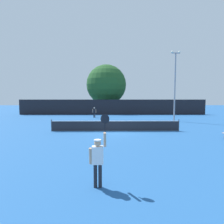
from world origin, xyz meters
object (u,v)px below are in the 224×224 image
object	(u,v)px
player_serving	(98,156)
tennis_ball	(94,128)
parked_car_near	(98,108)
player_receiving	(94,111)
parked_car_mid	(140,108)
large_tree	(106,85)
light_pole	(175,82)
parked_car_far	(160,109)

from	to	relation	value
player_serving	tennis_ball	size ratio (longest dim) A/B	36.35
player_serving	parked_car_near	bearing A→B (deg)	93.72
player_receiving	parked_car_mid	world-z (taller)	parked_car_mid
tennis_ball	large_tree	distance (m)	21.22
player_serving	tennis_ball	world-z (taller)	player_serving
player_receiving	large_tree	xyz separation A→B (m)	(1.63, 10.29, 4.80)
tennis_ball	light_pole	bearing A→B (deg)	29.25
player_receiving	light_pole	xyz separation A→B (m)	(10.66, -4.60, 4.08)
light_pole	player_serving	bearing A→B (deg)	-116.38
light_pole	parked_car_far	xyz separation A→B (m)	(2.24, 15.00, -4.25)
parked_car_near	parked_car_far	bearing A→B (deg)	4.07
parked_car_far	parked_car_mid	bearing A→B (deg)	151.65
light_pole	parked_car_mid	distance (m)	17.12
parked_car_near	parked_car_far	size ratio (longest dim) A/B	0.99
player_serving	player_receiving	size ratio (longest dim) A/B	1.59
parked_car_near	large_tree	bearing A→B (deg)	-14.01
player_serving	tennis_ball	xyz separation A→B (m)	(-1.23, 11.88, -1.05)
tennis_ball	large_tree	bearing A→B (deg)	87.64
parked_car_mid	parked_car_far	size ratio (longest dim) A/B	0.97
light_pole	parked_car_far	size ratio (longest dim) A/B	2.02
tennis_ball	light_pole	world-z (taller)	light_pole
player_serving	parked_car_far	size ratio (longest dim) A/B	0.56
light_pole	large_tree	world-z (taller)	large_tree
large_tree	parked_car_far	distance (m)	12.31
parked_car_near	light_pole	bearing A→B (deg)	-48.80
tennis_ball	parked_car_near	bearing A→B (deg)	92.47
tennis_ball	parked_car_far	size ratio (longest dim) A/B	0.02
tennis_ball	parked_car_near	xyz separation A→B (m)	(-0.91, 21.08, 0.74)
player_receiving	light_pole	bearing A→B (deg)	156.65
parked_car_far	light_pole	bearing A→B (deg)	-105.90
player_receiving	large_tree	size ratio (longest dim) A/B	0.16
parked_car_near	tennis_ball	bearing A→B (deg)	-81.06
player_receiving	parked_car_mid	size ratio (longest dim) A/B	0.36
tennis_ball	player_receiving	bearing A→B (deg)	94.45
light_pole	parked_car_mid	bearing A→B (deg)	95.77
player_serving	parked_car_mid	world-z (taller)	player_serving
tennis_ball	parked_car_far	bearing A→B (deg)	59.48
player_serving	large_tree	xyz separation A→B (m)	(-0.39, 32.31, 4.66)
parked_car_near	parked_car_mid	world-z (taller)	same
tennis_ball	large_tree	size ratio (longest dim) A/B	0.01
player_receiving	parked_car_near	size ratio (longest dim) A/B	0.35
player_receiving	parked_car_near	bearing A→B (deg)	-89.36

